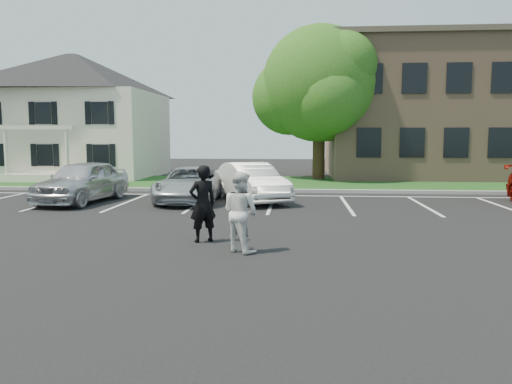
{
  "coord_description": "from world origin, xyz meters",
  "views": [
    {
      "loc": [
        0.97,
        -10.58,
        2.56
      ],
      "look_at": [
        0.0,
        1.0,
        1.25
      ],
      "focal_mm": 35.0,
      "sensor_mm": 36.0,
      "label": 1
    }
  ],
  "objects_px": {
    "car_silver_west": "(82,181)",
    "car_silver_minivan": "(190,184)",
    "house": "(75,116)",
    "tree": "(321,87)",
    "man_black_suit": "(203,204)",
    "car_white_sedan": "(251,182)",
    "man_white_shirt": "(240,212)",
    "office_building": "(508,110)"
  },
  "relations": [
    {
      "from": "tree",
      "to": "car_silver_west",
      "type": "relative_size",
      "value": 1.84
    },
    {
      "from": "car_white_sedan",
      "to": "man_black_suit",
      "type": "bearing_deg",
      "value": -120.4
    },
    {
      "from": "car_white_sedan",
      "to": "man_white_shirt",
      "type": "bearing_deg",
      "value": -113.14
    },
    {
      "from": "man_black_suit",
      "to": "car_white_sedan",
      "type": "xyz_separation_m",
      "value": [
        0.46,
        7.58,
        -0.18
      ]
    },
    {
      "from": "house",
      "to": "tree",
      "type": "bearing_deg",
      "value": -5.22
    },
    {
      "from": "man_black_suit",
      "to": "car_silver_west",
      "type": "relative_size",
      "value": 0.39
    },
    {
      "from": "house",
      "to": "car_silver_west",
      "type": "relative_size",
      "value": 2.16
    },
    {
      "from": "tree",
      "to": "man_white_shirt",
      "type": "distance_m",
      "value": 19.06
    },
    {
      "from": "tree",
      "to": "house",
      "type": "bearing_deg",
      "value": 174.78
    },
    {
      "from": "man_black_suit",
      "to": "car_white_sedan",
      "type": "height_order",
      "value": "man_black_suit"
    },
    {
      "from": "car_silver_minivan",
      "to": "car_silver_west",
      "type": "bearing_deg",
      "value": -173.26
    },
    {
      "from": "car_silver_minivan",
      "to": "man_black_suit",
      "type": "bearing_deg",
      "value": -76.73
    },
    {
      "from": "office_building",
      "to": "car_white_sedan",
      "type": "bearing_deg",
      "value": -138.27
    },
    {
      "from": "house",
      "to": "man_white_shirt",
      "type": "relative_size",
      "value": 5.75
    },
    {
      "from": "man_black_suit",
      "to": "car_silver_minivan",
      "type": "relative_size",
      "value": 0.38
    },
    {
      "from": "tree",
      "to": "car_silver_west",
      "type": "height_order",
      "value": "tree"
    },
    {
      "from": "man_black_suit",
      "to": "car_silver_minivan",
      "type": "distance_m",
      "value": 7.6
    },
    {
      "from": "office_building",
      "to": "car_silver_west",
      "type": "relative_size",
      "value": 4.69
    },
    {
      "from": "man_black_suit",
      "to": "office_building",
      "type": "bearing_deg",
      "value": -159.03
    },
    {
      "from": "office_building",
      "to": "man_white_shirt",
      "type": "distance_m",
      "value": 26.24
    },
    {
      "from": "car_silver_minivan",
      "to": "car_white_sedan",
      "type": "relative_size",
      "value": 1.06
    },
    {
      "from": "office_building",
      "to": "man_black_suit",
      "type": "bearing_deg",
      "value": -126.33
    },
    {
      "from": "car_white_sedan",
      "to": "tree",
      "type": "bearing_deg",
      "value": 45.6
    },
    {
      "from": "house",
      "to": "tree",
      "type": "height_order",
      "value": "tree"
    },
    {
      "from": "tree",
      "to": "car_silver_west",
      "type": "distance_m",
      "value": 15.01
    },
    {
      "from": "man_black_suit",
      "to": "house",
      "type": "bearing_deg",
      "value": -90.81
    },
    {
      "from": "car_silver_west",
      "to": "car_white_sedan",
      "type": "distance_m",
      "value": 6.53
    },
    {
      "from": "house",
      "to": "tree",
      "type": "relative_size",
      "value": 1.17
    },
    {
      "from": "tree",
      "to": "man_white_shirt",
      "type": "height_order",
      "value": "tree"
    },
    {
      "from": "tree",
      "to": "man_white_shirt",
      "type": "relative_size",
      "value": 4.92
    },
    {
      "from": "car_silver_west",
      "to": "car_silver_minivan",
      "type": "bearing_deg",
      "value": 15.09
    },
    {
      "from": "car_silver_minivan",
      "to": "tree",
      "type": "bearing_deg",
      "value": 60.24
    },
    {
      "from": "tree",
      "to": "man_black_suit",
      "type": "relative_size",
      "value": 4.72
    },
    {
      "from": "tree",
      "to": "car_silver_west",
      "type": "xyz_separation_m",
      "value": [
        -9.58,
        -10.63,
        -4.53
      ]
    },
    {
      "from": "office_building",
      "to": "car_white_sedan",
      "type": "xyz_separation_m",
      "value": [
        -14.84,
        -13.24,
        -3.4
      ]
    },
    {
      "from": "tree",
      "to": "man_black_suit",
      "type": "distance_m",
      "value": 18.3
    },
    {
      "from": "car_silver_west",
      "to": "tree",
      "type": "bearing_deg",
      "value": 55.09
    },
    {
      "from": "man_white_shirt",
      "to": "car_silver_west",
      "type": "distance_m",
      "value": 10.46
    },
    {
      "from": "tree",
      "to": "car_white_sedan",
      "type": "height_order",
      "value": "tree"
    },
    {
      "from": "office_building",
      "to": "tree",
      "type": "height_order",
      "value": "tree"
    },
    {
      "from": "tree",
      "to": "car_white_sedan",
      "type": "bearing_deg",
      "value": -107.5
    },
    {
      "from": "office_building",
      "to": "car_white_sedan",
      "type": "relative_size",
      "value": 4.89
    }
  ]
}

